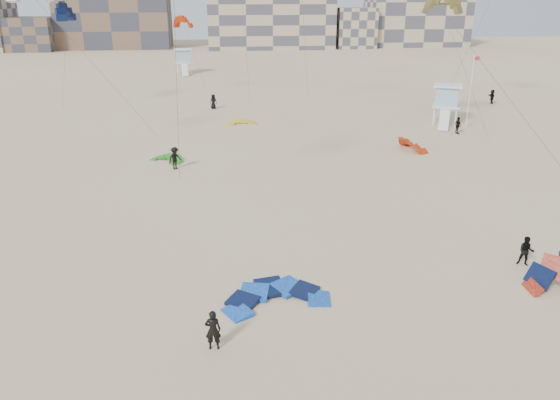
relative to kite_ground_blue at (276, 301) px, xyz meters
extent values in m
plane|color=beige|center=(1.28, -3.58, 0.00)|extent=(320.00, 320.00, 0.00)
imported|color=black|center=(-2.87, -3.35, 0.88)|extent=(0.66, 0.45, 1.76)
imported|color=black|center=(13.47, 2.18, 0.81)|extent=(0.99, 0.92, 1.63)
imported|color=black|center=(-6.11, 21.29, 0.93)|extent=(1.36, 1.30, 1.86)
imported|color=black|center=(21.78, 30.35, 0.87)|extent=(0.60, 1.08, 1.74)
imported|color=black|center=(-3.15, 46.07, 0.90)|extent=(1.04, 0.89, 1.81)
imported|color=black|center=(32.95, 45.63, 0.90)|extent=(0.68, 1.71, 1.80)
cylinder|color=#3F3F3F|center=(-4.99, 13.77, 8.06)|extent=(0.81, 3.99, 14.12)
cylinder|color=#3F3F3F|center=(12.93, 9.84, 10.18)|extent=(7.33, 26.58, 18.38)
cylinder|color=#3F3F3F|center=(-12.46, 26.87, 7.28)|extent=(8.71, 2.95, 12.57)
cylinder|color=#3F3F3F|center=(20.94, 28.47, 6.67)|extent=(2.64, 7.76, 11.35)
cylinder|color=#3F3F3F|center=(29.96, 46.23, 8.97)|extent=(1.73, 8.69, 15.96)
cylinder|color=#3F3F3F|center=(-20.04, 44.80, 6.16)|extent=(0.70, 3.64, 10.32)
cylinder|color=#3F3F3F|center=(-5.58, 55.38, 5.37)|extent=(2.69, 1.17, 8.75)
cube|color=white|center=(22.38, 35.15, 1.94)|extent=(3.84, 3.84, 0.14)
cube|color=#96B5CD|center=(22.38, 35.15, 3.04)|extent=(3.15, 3.15, 2.07)
cube|color=white|center=(22.38, 35.15, 4.16)|extent=(3.98, 3.98, 0.17)
cube|color=white|center=(22.38, 32.36, 0.93)|extent=(2.16, 3.10, 1.71)
cube|color=white|center=(-8.53, 78.69, 1.97)|extent=(3.22, 3.22, 0.15)
cube|color=#96B5CD|center=(-8.53, 78.69, 3.10)|extent=(2.64, 2.64, 2.11)
cube|color=white|center=(-8.53, 78.69, 4.23)|extent=(3.33, 3.33, 0.17)
cube|color=white|center=(-8.53, 75.85, 0.95)|extent=(1.33, 3.08, 1.74)
cylinder|color=white|center=(23.85, 32.88, 3.86)|extent=(0.10, 0.10, 7.72)
cube|color=#CD1B45|center=(24.14, 32.88, 7.24)|extent=(0.58, 0.02, 0.39)
cube|color=brown|center=(-28.72, 130.42, 9.00)|extent=(28.00, 14.00, 18.00)
cube|color=tan|center=(11.28, 126.42, 6.00)|extent=(32.00, 16.00, 12.00)
cube|color=tan|center=(51.28, 128.42, 8.00)|extent=(26.00, 14.00, 16.00)
cube|color=brown|center=(-48.72, 124.42, 4.00)|extent=(12.00, 10.00, 8.00)
cube|color=tan|center=(33.28, 124.42, 5.00)|extent=(10.00, 10.00, 10.00)
camera|label=1|loc=(-2.20, -22.12, 13.53)|focal=35.00mm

